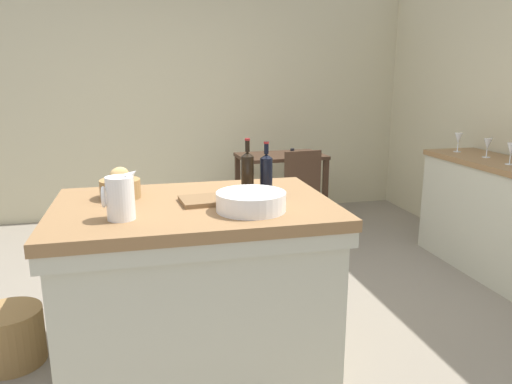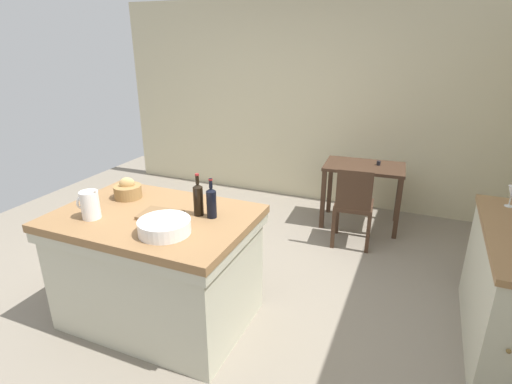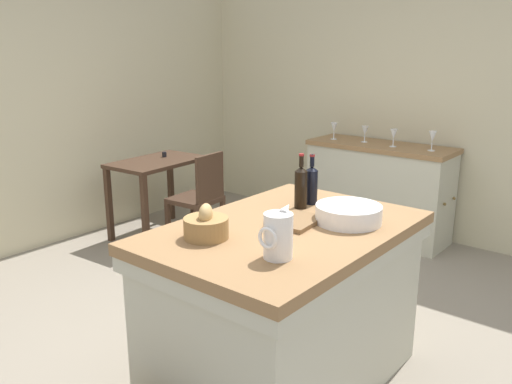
% 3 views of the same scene
% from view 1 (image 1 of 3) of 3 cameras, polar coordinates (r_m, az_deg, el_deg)
% --- Properties ---
extents(ground_plane, '(6.76, 6.76, 0.00)m').
position_cam_1_polar(ground_plane, '(3.34, -3.64, -14.36)').
color(ground_plane, gray).
extents(wall_back, '(5.32, 0.12, 2.60)m').
position_cam_1_polar(wall_back, '(5.54, -8.54, 10.74)').
color(wall_back, beige).
rests_on(wall_back, ground).
extents(island_table, '(1.46, 1.01, 0.91)m').
position_cam_1_polar(island_table, '(2.71, -7.11, -9.90)').
color(island_table, olive).
rests_on(island_table, ground).
extents(side_cabinet, '(0.52, 1.39, 0.92)m').
position_cam_1_polar(side_cabinet, '(4.33, 26.52, -2.64)').
color(side_cabinet, olive).
rests_on(side_cabinet, ground).
extents(writing_desk, '(0.93, 0.62, 0.80)m').
position_cam_1_polar(writing_desk, '(5.15, 2.96, 3.12)').
color(writing_desk, '#3D281C').
rests_on(writing_desk, ground).
extents(wooden_chair, '(0.44, 0.44, 0.89)m').
position_cam_1_polar(wooden_chair, '(4.65, 4.90, 0.11)').
color(wooden_chair, '#3D281C').
rests_on(wooden_chair, ground).
extents(pitcher, '(0.17, 0.13, 0.25)m').
position_cam_1_polar(pitcher, '(2.32, -15.85, -0.63)').
color(pitcher, white).
rests_on(pitcher, island_table).
extents(wash_bowl, '(0.35, 0.35, 0.09)m').
position_cam_1_polar(wash_bowl, '(2.39, -0.59, -1.11)').
color(wash_bowl, white).
rests_on(wash_bowl, island_table).
extents(bread_basket, '(0.22, 0.22, 0.17)m').
position_cam_1_polar(bread_basket, '(2.74, -15.83, 0.58)').
color(bread_basket, olive).
rests_on(bread_basket, island_table).
extents(cutting_board, '(0.31, 0.25, 0.02)m').
position_cam_1_polar(cutting_board, '(2.57, -5.71, -0.96)').
color(cutting_board, brown).
rests_on(cutting_board, island_table).
extents(wine_bottle_dark, '(0.07, 0.07, 0.30)m').
position_cam_1_polar(wine_bottle_dark, '(2.74, 1.22, 2.36)').
color(wine_bottle_dark, black).
rests_on(wine_bottle_dark, island_table).
extents(wine_bottle_amber, '(0.07, 0.07, 0.32)m').
position_cam_1_polar(wine_bottle_amber, '(2.71, -1.02, 2.43)').
color(wine_bottle_amber, black).
rests_on(wine_bottle_amber, island_table).
extents(wine_glass_left, '(0.07, 0.07, 0.16)m').
position_cam_1_polar(wine_glass_left, '(4.08, 28.03, 4.44)').
color(wine_glass_left, white).
rests_on(wine_glass_left, side_cabinet).
extents(wine_glass_middle, '(0.07, 0.07, 0.16)m').
position_cam_1_polar(wine_glass_middle, '(4.36, 25.79, 5.10)').
color(wine_glass_middle, white).
rests_on(wine_glass_middle, side_cabinet).
extents(wine_glass_right, '(0.07, 0.07, 0.17)m').
position_cam_1_polar(wine_glass_right, '(4.57, 22.90, 5.82)').
color(wine_glass_right, white).
rests_on(wine_glass_right, side_cabinet).
extents(wicker_hamper, '(0.36, 0.36, 0.31)m').
position_cam_1_polar(wicker_hamper, '(3.10, -27.12, -15.03)').
color(wicker_hamper, olive).
rests_on(wicker_hamper, ground).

